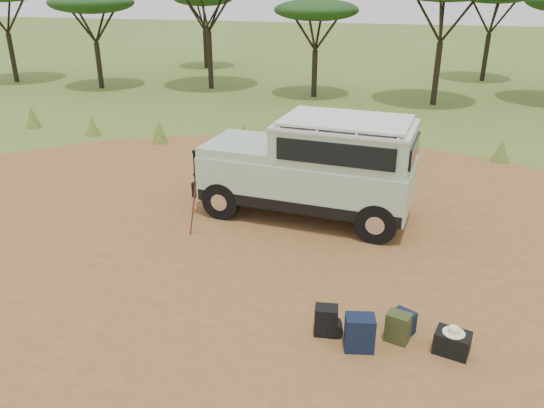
% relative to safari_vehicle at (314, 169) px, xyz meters
% --- Properties ---
extents(ground, '(140.00, 140.00, 0.00)m').
position_rel_safari_vehicle_xyz_m(ground, '(-0.74, -3.19, -1.26)').
color(ground, '#566724').
rests_on(ground, ground).
extents(dirt_clearing, '(23.00, 23.00, 0.01)m').
position_rel_safari_vehicle_xyz_m(dirt_clearing, '(-0.74, -3.19, -1.26)').
color(dirt_clearing, '#946130').
rests_on(dirt_clearing, ground).
extents(grass_fringe, '(36.60, 1.60, 0.90)m').
position_rel_safari_vehicle_xyz_m(grass_fringe, '(-0.63, 5.48, -0.86)').
color(grass_fringe, '#566724').
rests_on(grass_fringe, ground).
extents(safari_vehicle, '(5.57, 2.66, 2.61)m').
position_rel_safari_vehicle_xyz_m(safari_vehicle, '(0.00, 0.00, 0.00)').
color(safari_vehicle, '#A1BCA1').
rests_on(safari_vehicle, ground).
extents(walking_staff, '(0.33, 0.18, 1.43)m').
position_rel_safari_vehicle_xyz_m(walking_staff, '(-2.47, -1.92, -0.55)').
color(walking_staff, brown).
rests_on(walking_staff, ground).
extents(backpack_black, '(0.42, 0.33, 0.54)m').
position_rel_safari_vehicle_xyz_m(backpack_black, '(1.13, -4.83, -0.99)').
color(backpack_black, black).
rests_on(backpack_black, ground).
extents(backpack_navy, '(0.53, 0.43, 0.62)m').
position_rel_safari_vehicle_xyz_m(backpack_navy, '(1.72, -5.09, -0.95)').
color(backpack_navy, '#101B32').
rests_on(backpack_navy, ground).
extents(backpack_olive, '(0.44, 0.37, 0.53)m').
position_rel_safari_vehicle_xyz_m(backpack_olive, '(2.33, -4.72, -1.00)').
color(backpack_olive, '#3A441F').
rests_on(backpack_olive, ground).
extents(duffel_navy, '(0.46, 0.42, 0.41)m').
position_rel_safari_vehicle_xyz_m(duffel_navy, '(2.41, -4.46, -1.05)').
color(duffel_navy, '#101B32').
rests_on(duffel_navy, ground).
extents(hard_case, '(0.62, 0.51, 0.39)m').
position_rel_safari_vehicle_xyz_m(hard_case, '(3.19, -4.82, -1.07)').
color(hard_case, black).
rests_on(hard_case, ground).
extents(stuff_sack, '(0.33, 0.33, 0.28)m').
position_rel_safari_vehicle_xyz_m(stuff_sack, '(1.28, -4.83, -1.12)').
color(stuff_sack, black).
rests_on(stuff_sack, ground).
extents(safari_hat, '(0.36, 0.36, 0.10)m').
position_rel_safari_vehicle_xyz_m(safari_hat, '(3.19, -4.82, -0.84)').
color(safari_hat, beige).
rests_on(safari_hat, hard_case).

